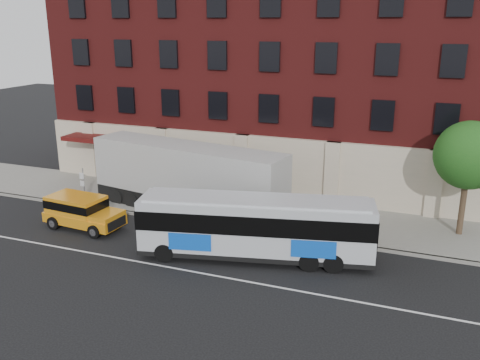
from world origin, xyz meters
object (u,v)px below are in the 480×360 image
at_px(sign_pole, 83,185).
at_px(yellow_suv, 81,210).
at_px(shipping_container, 187,180).
at_px(street_tree, 470,158).
at_px(city_bus, 256,225).

bearing_deg(sign_pole, yellow_suv, -55.67).
distance_m(sign_pole, shipping_container, 6.74).
height_order(street_tree, city_bus, street_tree).
distance_m(city_bus, yellow_suv, 10.54).
bearing_deg(shipping_container, city_bus, -37.48).
relative_size(street_tree, yellow_suv, 1.27).
xyz_separation_m(yellow_suv, shipping_container, (4.54, 4.36, 1.03)).
height_order(street_tree, shipping_container, street_tree).
bearing_deg(street_tree, city_bus, -145.54).
bearing_deg(shipping_container, sign_pole, -167.92).
xyz_separation_m(sign_pole, yellow_suv, (2.02, -2.96, -0.40)).
distance_m(street_tree, yellow_suv, 21.25).
xyz_separation_m(city_bus, shipping_container, (-5.98, 4.59, 0.36)).
xyz_separation_m(street_tree, yellow_suv, (-20.02, -6.30, -3.36)).
relative_size(sign_pole, yellow_suv, 0.51).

